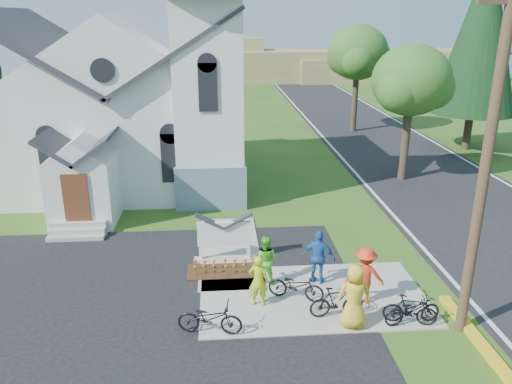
{
  "coord_description": "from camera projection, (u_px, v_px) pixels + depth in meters",
  "views": [
    {
      "loc": [
        -1.33,
        -12.94,
        8.28
      ],
      "look_at": [
        0.07,
        5.0,
        1.94
      ],
      "focal_mm": 35.0,
      "sensor_mm": 36.0,
      "label": 1
    }
  ],
  "objects": [
    {
      "name": "ground",
      "position": [
        267.0,
        308.0,
        15.02
      ],
      "size": [
        120.0,
        120.0,
        0.0
      ],
      "primitive_type": "plane",
      "color": "#315718",
      "rests_on": "ground"
    },
    {
      "name": "parking_lot",
      "position": [
        0.0,
        363.0,
        12.62
      ],
      "size": [
        20.0,
        16.0,
        0.02
      ],
      "primitive_type": "cube",
      "color": "black",
      "rests_on": "ground"
    },
    {
      "name": "road",
      "position": [
        408.0,
        163.0,
        29.85
      ],
      "size": [
        8.0,
        90.0,
        0.02
      ],
      "primitive_type": "cube",
      "color": "black",
      "rests_on": "ground"
    },
    {
      "name": "sidewalk",
      "position": [
        313.0,
        296.0,
        15.59
      ],
      "size": [
        7.0,
        4.0,
        0.05
      ],
      "primitive_type": "cube",
      "color": "#A29D93",
      "rests_on": "ground"
    },
    {
      "name": "church",
      "position": [
        132.0,
        82.0,
        24.61
      ],
      "size": [
        12.35,
        12.0,
        13.0
      ],
      "color": "silver",
      "rests_on": "ground"
    },
    {
      "name": "church_sign",
      "position": [
        224.0,
        234.0,
        17.6
      ],
      "size": [
        2.2,
        0.4,
        1.7
      ],
      "color": "#A29D93",
      "rests_on": "ground"
    },
    {
      "name": "flower_bed",
      "position": [
        225.0,
        271.0,
        17.08
      ],
      "size": [
        2.6,
        1.1,
        0.07
      ],
      "primitive_type": "cube",
      "color": "#3A1D0F",
      "rests_on": "ground"
    },
    {
      "name": "utility_pole",
      "position": [
        492.0,
        141.0,
        12.21
      ],
      "size": [
        3.45,
        0.28,
        10.0
      ],
      "color": "#483524",
      "rests_on": "ground"
    },
    {
      "name": "tree_road_near",
      "position": [
        411.0,
        81.0,
        25.2
      ],
      "size": [
        4.0,
        4.0,
        7.05
      ],
      "color": "#32251B",
      "rests_on": "ground"
    },
    {
      "name": "tree_road_mid",
      "position": [
        358.0,
        53.0,
        36.33
      ],
      "size": [
        4.4,
        4.4,
        7.8
      ],
      "color": "#32251B",
      "rests_on": "ground"
    },
    {
      "name": "conifer",
      "position": [
        482.0,
        32.0,
        30.59
      ],
      "size": [
        5.2,
        5.2,
        12.4
      ],
      "color": "#32251B",
      "rests_on": "ground"
    },
    {
      "name": "distant_hills",
      "position": [
        251.0,
        64.0,
        67.51
      ],
      "size": [
        61.0,
        10.0,
        5.6
      ],
      "color": "olive",
      "rests_on": "ground"
    },
    {
      "name": "cyclist_0",
      "position": [
        258.0,
        281.0,
        14.85
      ],
      "size": [
        0.65,
        0.49,
        1.62
      ],
      "primitive_type": "imported",
      "rotation": [
        0.0,
        0.0,
        2.96
      ],
      "color": "#A4C617",
      "rests_on": "sidewalk"
    },
    {
      "name": "bike_0",
      "position": [
        210.0,
        318.0,
        13.59
      ],
      "size": [
        1.88,
        0.94,
        0.95
      ],
      "primitive_type": "imported",
      "rotation": [
        0.0,
        0.0,
        1.39
      ],
      "color": "black",
      "rests_on": "sidewalk"
    },
    {
      "name": "cyclist_1",
      "position": [
        265.0,
        260.0,
        16.12
      ],
      "size": [
        0.93,
        0.82,
        1.63
      ],
      "primitive_type": "imported",
      "rotation": [
        0.0,
        0.0,
        2.85
      ],
      "color": "#4ED127",
      "rests_on": "sidewalk"
    },
    {
      "name": "bike_1",
      "position": [
        337.0,
        302.0,
        14.35
      ],
      "size": [
        1.63,
        0.55,
        0.96
      ],
      "primitive_type": "imported",
      "rotation": [
        0.0,
        0.0,
        1.63
      ],
      "color": "black",
      "rests_on": "sidewalk"
    },
    {
      "name": "cyclist_2",
      "position": [
        319.0,
        257.0,
        16.06
      ],
      "size": [
        1.16,
        0.85,
        1.83
      ],
      "primitive_type": "imported",
      "rotation": [
        0.0,
        0.0,
        2.72
      ],
      "color": "#235FAF",
      "rests_on": "sidewalk"
    },
    {
      "name": "bike_2",
      "position": [
        296.0,
        286.0,
        15.25
      ],
      "size": [
        1.85,
        1.22,
        0.92
      ],
      "primitive_type": "imported",
      "rotation": [
        0.0,
        0.0,
        1.19
      ],
      "color": "black",
      "rests_on": "sidewalk"
    },
    {
      "name": "cyclist_3",
      "position": [
        365.0,
        275.0,
        14.97
      ],
      "size": [
        1.28,
        0.91,
        1.79
      ],
      "primitive_type": "imported",
      "rotation": [
        0.0,
        0.0,
        2.92
      ],
      "color": "red",
      "rests_on": "sidewalk"
    },
    {
      "name": "bike_3",
      "position": [
        410.0,
        310.0,
        14.01
      ],
      "size": [
        1.56,
        0.83,
        0.9
      ],
      "primitive_type": "imported",
      "rotation": [
        0.0,
        0.0,
        1.28
      ],
      "color": "black",
      "rests_on": "sidewalk"
    },
    {
      "name": "cyclist_4",
      "position": [
        354.0,
        296.0,
        13.72
      ],
      "size": [
        1.02,
        0.74,
        1.92
      ],
      "primitive_type": "imported",
      "rotation": [
        0.0,
        0.0,
        2.99
      ],
      "color": "gold",
      "rests_on": "sidewalk"
    },
    {
      "name": "bike_4",
      "position": [
        412.0,
        310.0,
        14.02
      ],
      "size": [
        1.75,
        0.83,
        0.88
      ],
      "primitive_type": "imported",
      "rotation": [
        0.0,
        0.0,
        1.72
      ],
      "color": "black",
      "rests_on": "sidewalk"
    }
  ]
}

